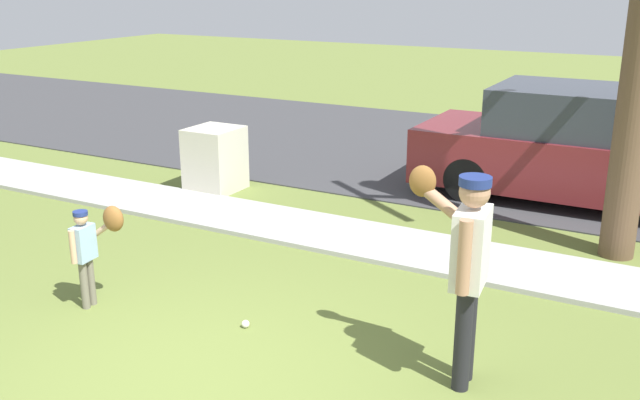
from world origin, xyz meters
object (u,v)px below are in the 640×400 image
parked_suv_maroon (586,148)px  baseball (246,324)px  person_child (92,242)px  utility_cabinet (215,159)px  person_adult (465,257)px

parked_suv_maroon → baseball: bearing=-110.2°
baseball → person_child: bearing=-168.5°
utility_cabinet → baseball: bearing=-50.2°
baseball → parked_suv_maroon: (2.06, 5.61, 0.75)m
person_adult → person_child: bearing=-0.4°
baseball → utility_cabinet: size_ratio=0.08×
person_adult → parked_suv_maroon: (0.03, 5.55, -0.29)m
person_adult → baseball: person_adult is taller
person_adult → parked_suv_maroon: person_adult is taller
person_adult → utility_cabinet: bearing=-41.2°
baseball → utility_cabinet: utility_cabinet is taller
utility_cabinet → parked_suv_maroon: 5.43m
person_adult → person_child: person_adult is taller
utility_cabinet → parked_suv_maroon: bearing=22.6°
person_adult → person_child: (-3.59, -0.38, -0.40)m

